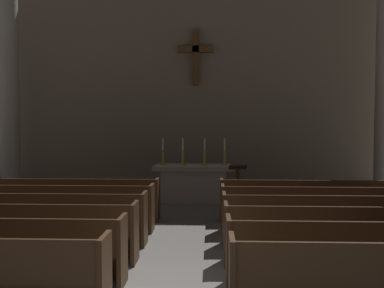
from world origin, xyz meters
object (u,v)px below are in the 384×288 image
object	(u,v)px
pew_left_row_4	(42,218)
pew_right_row_6	(306,200)
pew_right_row_5	(317,209)
candlestick_inner_right	(205,156)
lectern	(238,188)
column_left_third	(8,90)
candlestick_outer_right	(225,156)
pew_left_row_3	(18,232)
pew_right_row_4	(330,221)
candlestick_outer_left	(163,156)
pew_right_row_2	(370,254)
pew_right_row_3	(347,235)
candlestick_inner_left	(183,156)
altar	(194,182)
pew_left_row_5	(60,207)
pew_left_row_6	(75,199)

from	to	relation	value
pew_left_row_4	pew_right_row_6	distance (m)	5.51
pew_right_row_5	candlestick_inner_right	xyz separation A→B (m)	(-2.27, 3.46, 0.77)
lectern	candlestick_inner_right	bearing A→B (deg)	125.05
column_left_third	candlestick_outer_right	size ratio (longest dim) A/B	8.65
pew_left_row_3	pew_right_row_4	world-z (taller)	same
candlestick_outer_left	column_left_third	bearing A→B (deg)	176.44
pew_right_row_4	candlestick_outer_left	size ratio (longest dim) A/B	5.14
pew_right_row_5	candlestick_outer_left	world-z (taller)	candlestick_outer_left
pew_left_row_3	pew_left_row_4	bearing A→B (deg)	90.00
column_left_third	pew_left_row_4	bearing A→B (deg)	-60.00
candlestick_outer_left	lectern	distance (m)	2.43
pew_left_row_3	pew_right_row_2	xyz separation A→B (m)	(5.13, -1.00, 0.00)
pew_right_row_6	candlestick_outer_left	world-z (taller)	candlestick_outer_left
pew_right_row_4	pew_right_row_5	size ratio (longest dim) A/B	1.00
pew_right_row_2	candlestick_inner_right	size ratio (longest dim) A/B	5.14
pew_right_row_3	candlestick_inner_left	distance (m)	6.22
pew_left_row_3	lectern	bearing A→B (deg)	48.98
pew_right_row_2	altar	size ratio (longest dim) A/B	1.71
pew_right_row_3	pew_left_row_4	bearing A→B (deg)	168.94
pew_right_row_5	pew_right_row_4	bearing A→B (deg)	-90.00
candlestick_inner_right	candlestick_outer_right	bearing A→B (deg)	0.00
candlestick_outer_right	pew_left_row_5	bearing A→B (deg)	-134.67
column_left_third	lectern	size ratio (longest dim) A/B	5.50
pew_right_row_3	candlestick_outer_right	xyz separation A→B (m)	(-1.72, 5.46, 0.77)
pew_left_row_5	pew_left_row_4	bearing A→B (deg)	-90.00
candlestick_outer_right	pew_right_row_3	bearing A→B (deg)	-72.55
candlestick_outer_left	candlestick_inner_right	size ratio (longest dim) A/B	1.00
pew_right_row_2	candlestick_outer_left	distance (m)	7.35
candlestick_inner_right	candlestick_outer_right	world-z (taller)	same
pew_left_row_5	pew_right_row_4	world-z (taller)	same
altar	candlestick_inner_right	xyz separation A→B (m)	(0.30, 0.00, 0.71)
altar	candlestick_outer_right	xyz separation A→B (m)	(0.85, 0.00, 0.71)
pew_right_row_2	pew_right_row_4	size ratio (longest dim) A/B	1.00
pew_left_row_6	pew_right_row_4	distance (m)	5.51
pew_left_row_4	candlestick_inner_right	distance (m)	5.36
candlestick_outer_right	candlestick_inner_right	bearing A→B (deg)	180.00
pew_right_row_3	candlestick_outer_left	distance (m)	6.49
pew_right_row_6	lectern	bearing A→B (deg)	138.68
pew_left_row_5	pew_left_row_6	world-z (taller)	same
pew_right_row_6	altar	world-z (taller)	altar
candlestick_inner_right	candlestick_inner_left	bearing A→B (deg)	180.00
pew_right_row_4	lectern	distance (m)	3.56
pew_right_row_2	candlestick_outer_right	world-z (taller)	candlestick_outer_right
pew_left_row_6	pew_right_row_4	world-z (taller)	same
pew_right_row_2	pew_right_row_6	world-z (taller)	same
pew_right_row_6	candlestick_outer_right	bearing A→B (deg)	124.99
pew_left_row_3	altar	xyz separation A→B (m)	(2.57, 5.46, 0.06)
pew_left_row_4	candlestick_inner_left	world-z (taller)	candlestick_inner_left
pew_left_row_3	candlestick_inner_left	bearing A→B (deg)	67.47
candlestick_inner_left	pew_right_row_6	bearing A→B (deg)	-40.55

